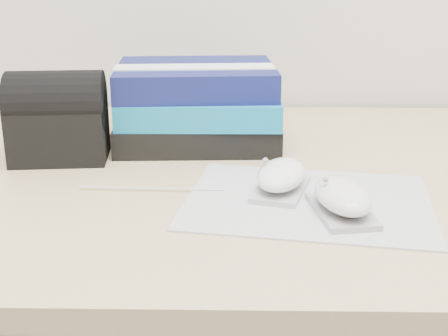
{
  "coord_description": "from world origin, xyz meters",
  "views": [
    {
      "loc": [
        -0.1,
        0.68,
        1.04
      ],
      "look_at": [
        -0.12,
        1.47,
        0.77
      ],
      "focal_mm": 50.0,
      "sensor_mm": 36.0,
      "label": 1
    }
  ],
  "objects_px": {
    "mouse_rear": "(281,177)",
    "book_stack": "(198,105)",
    "desk": "(292,284)",
    "pouch": "(58,117)",
    "mouse_front": "(342,198)"
  },
  "relations": [
    {
      "from": "mouse_rear",
      "to": "book_stack",
      "type": "height_order",
      "value": "book_stack"
    },
    {
      "from": "book_stack",
      "to": "mouse_rear",
      "type": "bearing_deg",
      "value": -62.75
    },
    {
      "from": "mouse_rear",
      "to": "book_stack",
      "type": "distance_m",
      "value": 0.28
    },
    {
      "from": "desk",
      "to": "mouse_front",
      "type": "bearing_deg",
      "value": -82.39
    },
    {
      "from": "mouse_front",
      "to": "pouch",
      "type": "height_order",
      "value": "pouch"
    },
    {
      "from": "desk",
      "to": "pouch",
      "type": "bearing_deg",
      "value": -176.58
    },
    {
      "from": "pouch",
      "to": "desk",
      "type": "bearing_deg",
      "value": 3.42
    },
    {
      "from": "book_stack",
      "to": "pouch",
      "type": "bearing_deg",
      "value": -154.29
    },
    {
      "from": "mouse_rear",
      "to": "book_stack",
      "type": "bearing_deg",
      "value": 117.25
    },
    {
      "from": "mouse_rear",
      "to": "pouch",
      "type": "height_order",
      "value": "pouch"
    },
    {
      "from": "desk",
      "to": "pouch",
      "type": "distance_m",
      "value": 0.49
    },
    {
      "from": "pouch",
      "to": "mouse_rear",
      "type": "bearing_deg",
      "value": -22.91
    },
    {
      "from": "desk",
      "to": "mouse_front",
      "type": "distance_m",
      "value": 0.36
    },
    {
      "from": "mouse_front",
      "to": "book_stack",
      "type": "relative_size",
      "value": 0.44
    },
    {
      "from": "mouse_rear",
      "to": "mouse_front",
      "type": "relative_size",
      "value": 1.03
    }
  ]
}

